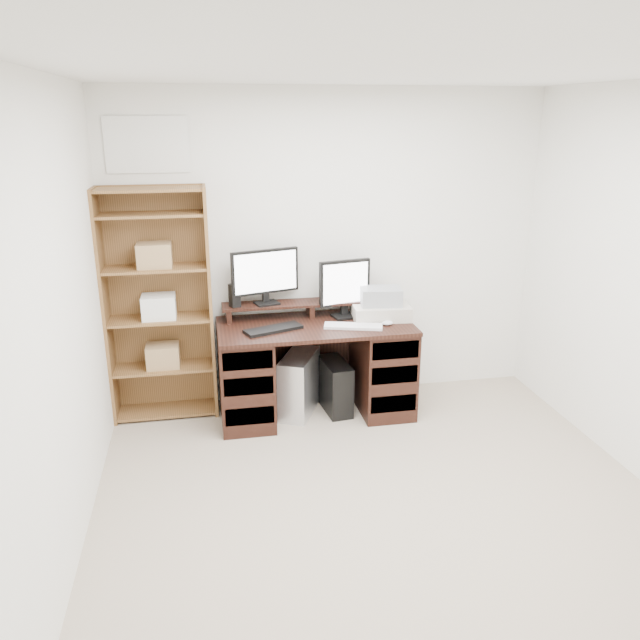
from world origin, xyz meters
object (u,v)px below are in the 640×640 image
object	(u,v)px
printer	(380,311)
desk	(315,367)
monitor_small	(345,286)
tower_silver	(299,384)
tower_black	(335,386)
bookshelf	(159,303)
monitor_wide	(265,274)

from	to	relation	value
printer	desk	bearing A→B (deg)	-169.71
monitor_small	tower_silver	bearing A→B (deg)	-174.58
monitor_small	tower_black	distance (m)	0.81
desk	bookshelf	bearing A→B (deg)	169.71
monitor_small	printer	distance (m)	0.35
monitor_wide	monitor_small	xyz separation A→B (m)	(0.62, -0.08, -0.11)
monitor_small	tower_black	xyz separation A→B (m)	(-0.10, -0.13, -0.79)
monitor_small	tower_black	bearing A→B (deg)	-137.72
bookshelf	desk	bearing A→B (deg)	-10.29
monitor_small	printer	bearing A→B (deg)	-27.70
monitor_wide	desk	bearing A→B (deg)	-46.61
bookshelf	monitor_wide	bearing A→B (deg)	0.12
tower_silver	tower_black	distance (m)	0.29
tower_silver	bookshelf	world-z (taller)	bookshelf
tower_black	monitor_wide	bearing A→B (deg)	151.42
printer	bookshelf	bearing A→B (deg)	179.29
monitor_wide	printer	distance (m)	0.96
monitor_wide	bookshelf	distance (m)	0.84
monitor_small	tower_silver	size ratio (longest dim) A/B	0.94
tower_silver	monitor_wide	bearing A→B (deg)	164.91
tower_black	bookshelf	world-z (taller)	bookshelf
monitor_small	bookshelf	distance (m)	1.44
printer	bookshelf	size ratio (longest dim) A/B	0.25
printer	tower_black	bearing A→B (deg)	-167.73
bookshelf	monitor_small	bearing A→B (deg)	-3.05
desk	tower_black	bearing A→B (deg)	1.18
tower_silver	monitor_small	bearing A→B (deg)	41.30
printer	tower_silver	world-z (taller)	printer
monitor_small	printer	world-z (taller)	monitor_small
monitor_small	printer	xyz separation A→B (m)	(0.27, -0.08, -0.20)
desk	printer	bearing A→B (deg)	5.69
monitor_small	tower_silver	world-z (taller)	monitor_small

